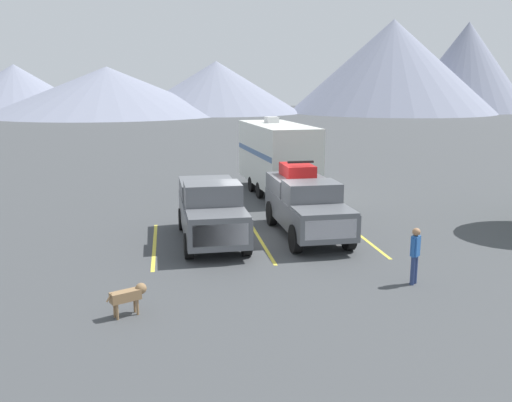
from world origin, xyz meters
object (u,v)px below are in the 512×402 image
(pickup_truck_b, at_px, (306,203))
(dog, at_px, (130,295))
(camper_trailer_a, at_px, (277,154))
(person_a, at_px, (415,252))
(pickup_truck_a, at_px, (211,210))

(pickup_truck_b, height_order, dog, pickup_truck_b)
(camper_trailer_a, distance_m, person_a, 13.09)
(camper_trailer_a, bearing_deg, person_a, -84.68)
(pickup_truck_a, relative_size, person_a, 3.34)
(camper_trailer_a, relative_size, person_a, 5.15)
(person_a, bearing_deg, pickup_truck_a, 134.70)
(pickup_truck_a, height_order, person_a, pickup_truck_a)
(pickup_truck_a, bearing_deg, person_a, -45.30)
(pickup_truck_b, bearing_deg, person_a, -72.61)
(pickup_truck_a, distance_m, camper_trailer_a, 8.79)
(person_a, bearing_deg, dog, -173.48)
(pickup_truck_a, xyz_separation_m, pickup_truck_b, (3.42, 0.22, 0.08))
(pickup_truck_b, relative_size, camper_trailer_a, 0.66)
(camper_trailer_a, relative_size, dog, 8.85)
(pickup_truck_a, bearing_deg, pickup_truck_b, 3.66)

